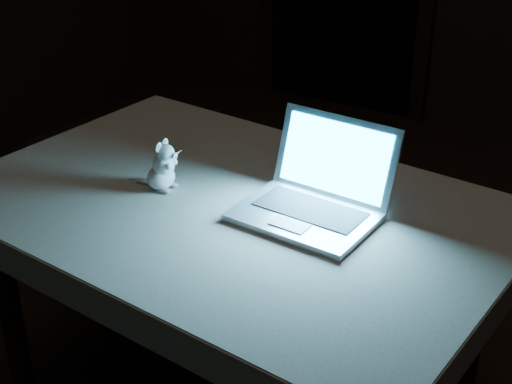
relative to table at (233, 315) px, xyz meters
The scene contains 4 objects.
table is the anchor object (origin of this frame).
tablecloth 0.31m from the table, 161.29° to the left, with size 1.37×0.91×0.09m, color beige, non-canonical shape.
laptop 0.50m from the table, ahead, with size 0.32×0.28×0.22m, color silver, non-canonical shape.
plush_mouse 0.46m from the table, 169.92° to the right, with size 0.10×0.10×0.13m, color white, non-canonical shape.
Camera 1 is at (0.70, -1.32, 1.57)m, focal length 52.00 mm.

